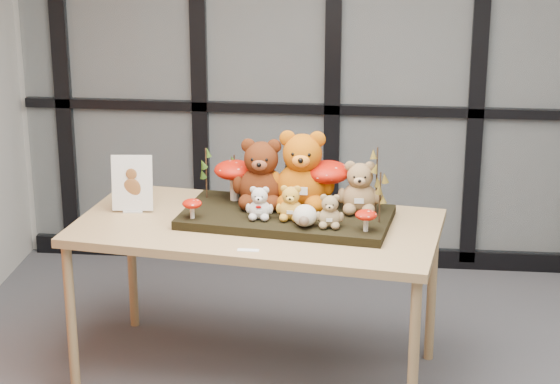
# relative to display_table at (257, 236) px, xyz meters

# --- Properties ---
(room_shell) EXTENTS (5.00, 5.00, 5.00)m
(room_shell) POSITION_rel_display_table_xyz_m (0.74, -0.89, 0.90)
(room_shell) COLOR #BAB7AF
(room_shell) RESTS_ON floor
(glass_partition) EXTENTS (4.90, 0.06, 2.78)m
(glass_partition) POSITION_rel_display_table_xyz_m (0.74, 1.58, 0.64)
(glass_partition) COLOR #2D383F
(glass_partition) RESTS_ON floor
(display_table) EXTENTS (1.90, 1.14, 0.84)m
(display_table) POSITION_rel_display_table_xyz_m (0.00, 0.00, 0.00)
(display_table) COLOR tan
(display_table) RESTS_ON floor
(diorama_tray) EXTENTS (1.09, 0.66, 0.04)m
(diorama_tray) POSITION_rel_display_table_xyz_m (0.14, 0.05, 0.09)
(diorama_tray) COLOR black
(diorama_tray) RESTS_ON display_table
(bear_pooh_yellow) EXTENTS (0.37, 0.35, 0.44)m
(bear_pooh_yellow) POSITION_rel_display_table_xyz_m (0.21, 0.16, 0.33)
(bear_pooh_yellow) COLOR #B35407
(bear_pooh_yellow) RESTS_ON diorama_tray
(bear_brown_medium) EXTENTS (0.33, 0.30, 0.38)m
(bear_brown_medium) POSITION_rel_display_table_xyz_m (0.00, 0.16, 0.30)
(bear_brown_medium) COLOR #4D1E0B
(bear_brown_medium) RESTS_ON diorama_tray
(bear_tan_back) EXTENTS (0.24, 0.23, 0.29)m
(bear_tan_back) POSITION_rel_display_table_xyz_m (0.50, 0.11, 0.25)
(bear_tan_back) COLOR olive
(bear_tan_back) RESTS_ON diorama_tray
(bear_small_yellow) EXTENTS (0.16, 0.15, 0.19)m
(bear_small_yellow) POSITION_rel_display_table_xyz_m (0.17, -0.04, 0.20)
(bear_small_yellow) COLOR gold
(bear_small_yellow) RESTS_ON diorama_tray
(bear_white_bow) EXTENTS (0.15, 0.14, 0.18)m
(bear_white_bow) POSITION_rel_display_table_xyz_m (0.02, -0.04, 0.20)
(bear_white_bow) COLOR silver
(bear_white_bow) RESTS_ON diorama_tray
(bear_beige_small) EXTENTS (0.15, 0.14, 0.18)m
(bear_beige_small) POSITION_rel_display_table_xyz_m (0.37, -0.12, 0.20)
(bear_beige_small) COLOR #91784F
(bear_beige_small) RESTS_ON diorama_tray
(plush_cream_hedgehog) EXTENTS (0.10, 0.09, 0.12)m
(plush_cream_hedgehog) POSITION_rel_display_table_xyz_m (0.25, -0.13, 0.17)
(plush_cream_hedgehog) COLOR beige
(plush_cream_hedgehog) RESTS_ON diorama_tray
(mushroom_back_left) EXTENTS (0.21, 0.21, 0.23)m
(mushroom_back_left) POSITION_rel_display_table_xyz_m (-0.14, 0.22, 0.22)
(mushroom_back_left) COLOR #A61105
(mushroom_back_left) RESTS_ON diorama_tray
(mushroom_back_right) EXTENTS (0.23, 0.23, 0.26)m
(mushroom_back_right) POSITION_rel_display_table_xyz_m (0.34, 0.17, 0.24)
(mushroom_back_right) COLOR #A61105
(mushroom_back_right) RESTS_ON diorama_tray
(mushroom_front_left) EXTENTS (0.10, 0.10, 0.11)m
(mushroom_front_left) POSITION_rel_display_table_xyz_m (-0.31, -0.07, 0.16)
(mushroom_front_left) COLOR #A61105
(mushroom_front_left) RESTS_ON diorama_tray
(mushroom_front_right) EXTENTS (0.10, 0.10, 0.12)m
(mushroom_front_right) POSITION_rel_display_table_xyz_m (0.54, -0.17, 0.17)
(mushroom_front_right) COLOR #A61105
(mushroom_front_right) RESTS_ON diorama_tray
(sprig_green_far_left) EXTENTS (0.05, 0.05, 0.27)m
(sprig_green_far_left) POSITION_rel_display_table_xyz_m (-0.29, 0.25, 0.24)
(sprig_green_far_left) COLOR black
(sprig_green_far_left) RESTS_ON diorama_tray
(sprig_green_mid_left) EXTENTS (0.05, 0.05, 0.23)m
(sprig_green_mid_left) POSITION_rel_display_table_xyz_m (-0.15, 0.28, 0.22)
(sprig_green_mid_left) COLOR black
(sprig_green_mid_left) RESTS_ON diorama_tray
(sprig_dry_far_right) EXTENTS (0.05, 0.05, 0.34)m
(sprig_dry_far_right) POSITION_rel_display_table_xyz_m (0.59, 0.10, 0.28)
(sprig_dry_far_right) COLOR brown
(sprig_dry_far_right) RESTS_ON diorama_tray
(sprig_dry_mid_right) EXTENTS (0.05, 0.05, 0.25)m
(sprig_dry_mid_right) POSITION_rel_display_table_xyz_m (0.60, -0.04, 0.24)
(sprig_dry_mid_right) COLOR brown
(sprig_dry_mid_right) RESTS_ON diorama_tray
(sprig_green_centre) EXTENTS (0.05, 0.05, 0.21)m
(sprig_green_centre) POSITION_rel_display_table_xyz_m (0.12, 0.25, 0.21)
(sprig_green_centre) COLOR black
(sprig_green_centre) RESTS_ON diorama_tray
(sign_holder) EXTENTS (0.21, 0.07, 0.30)m
(sign_holder) POSITION_rel_display_table_xyz_m (-0.65, 0.12, 0.20)
(sign_holder) COLOR silver
(sign_holder) RESTS_ON display_table
(label_card) EXTENTS (0.10, 0.03, 0.00)m
(label_card) POSITION_rel_display_table_xyz_m (0.00, -0.36, 0.07)
(label_card) COLOR white
(label_card) RESTS_ON display_table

